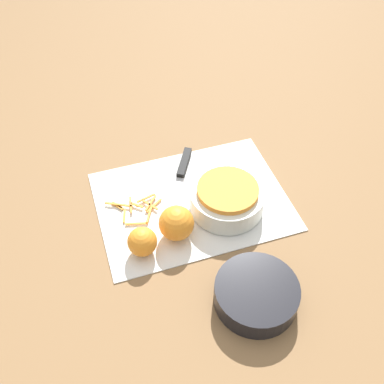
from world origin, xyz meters
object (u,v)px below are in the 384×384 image
at_px(bowl_speckled, 227,198).
at_px(knife, 182,170).
at_px(orange_left, 176,223).
at_px(orange_right, 142,242).
at_px(bowl_dark, 256,294).

bearing_deg(bowl_speckled, knife, -66.19).
xyz_separation_m(orange_left, orange_right, (0.09, 0.02, -0.01)).
distance_m(bowl_speckled, bowl_dark, 0.26).
distance_m(bowl_dark, orange_left, 0.24).
xyz_separation_m(bowl_dark, knife, (0.03, -0.41, -0.01)).
bearing_deg(bowl_dark, orange_left, -63.25).
bearing_deg(orange_left, orange_right, 13.69).
relative_size(bowl_dark, orange_left, 2.14).
height_order(bowl_speckled, bowl_dark, bowl_speckled).
distance_m(orange_left, orange_right, 0.09).
bearing_deg(knife, bowl_speckled, 53.29).
distance_m(knife, orange_right, 0.27).
bearing_deg(orange_left, knife, -110.73).
relative_size(knife, orange_right, 3.27).
xyz_separation_m(bowl_speckled, orange_right, (0.23, 0.06, 0.00)).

